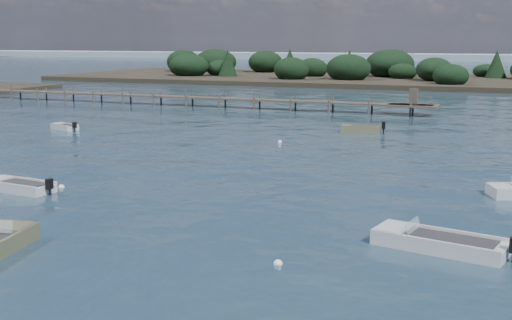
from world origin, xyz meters
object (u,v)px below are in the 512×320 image
at_px(dinghy_mid_white_a, 439,245).
at_px(dinghy_mid_grey, 19,188).
at_px(tender_far_white, 361,131).
at_px(tender_far_grey, 65,128).
at_px(jetty, 189,97).

relative_size(dinghy_mid_white_a, dinghy_mid_grey, 1.23).
bearing_deg(dinghy_mid_white_a, dinghy_mid_grey, 175.45).
bearing_deg(tender_far_white, dinghy_mid_white_a, -72.10).
bearing_deg(tender_far_grey, dinghy_mid_grey, -57.58).
bearing_deg(tender_far_white, dinghy_mid_grey, -113.46).
bearing_deg(tender_far_grey, jetty, 88.41).
bearing_deg(jetty, dinghy_mid_white_a, -52.72).
distance_m(tender_far_grey, jetty, 21.97).
bearing_deg(dinghy_mid_grey, tender_far_white, 66.54).
distance_m(tender_far_grey, dinghy_mid_grey, 23.13).
xyz_separation_m(tender_far_white, dinghy_mid_white_a, (9.30, -28.78, -0.02)).
relative_size(tender_far_white, jetty, 0.06).
height_order(dinghy_mid_grey, jetty, jetty).
relative_size(tender_far_white, dinghy_mid_white_a, 0.71).
relative_size(dinghy_mid_grey, jetty, 0.07).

